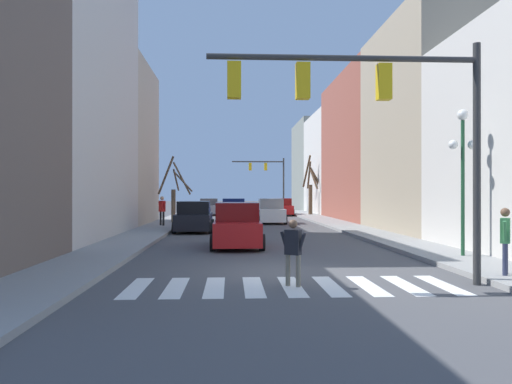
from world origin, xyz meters
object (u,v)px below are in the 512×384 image
object	(u,v)px
car_parked_left_mid	(209,207)
street_tree_right_far	(174,194)
car_parked_left_far	(237,227)
pedestrian_on_left_sidewalk	(162,208)
car_parked_right_far	(194,218)
street_lamp_right_corner	(463,153)
pedestrian_near_right_corner	(293,247)
car_parked_right_near	(233,210)
car_driving_toward_lane	(271,212)
pedestrian_waiting_at_curb	(505,235)
car_parked_left_near	(282,207)
traffic_signal_far	(269,173)
street_tree_left_far	(311,187)
traffic_signal_near	(375,105)

from	to	relation	value
car_parked_left_mid	street_tree_right_far	world-z (taller)	street_tree_right_far
car_parked_left_far	pedestrian_on_left_sidewalk	xyz separation A→B (m)	(-4.55, 11.44, 0.40)
car_parked_right_far	street_lamp_right_corner	bearing A→B (deg)	-142.13
pedestrian_near_right_corner	car_parked_left_far	bearing A→B (deg)	-48.59
car_parked_left_mid	pedestrian_on_left_sidewalk	xyz separation A→B (m)	(-2.19, -17.58, 0.46)
car_parked_right_near	car_driving_toward_lane	size ratio (longest dim) A/B	1.09
street_lamp_right_corner	pedestrian_waiting_at_curb	bearing A→B (deg)	-100.79
car_parked_left_far	car_driving_toward_lane	world-z (taller)	car_parked_left_far
car_parked_right_far	pedestrian_near_right_corner	world-z (taller)	car_parked_right_far
street_lamp_right_corner	car_parked_left_near	world-z (taller)	street_lamp_right_corner
car_parked_left_near	pedestrian_waiting_at_curb	size ratio (longest dim) A/B	2.80
car_parked_right_near	car_parked_left_mid	bearing A→B (deg)	-164.40
car_parked_left_near	car_driving_toward_lane	world-z (taller)	car_driving_toward_lane
traffic_signal_far	car_parked_left_far	distance (m)	35.07
car_parked_right_far	street_tree_left_far	world-z (taller)	street_tree_left_far
car_parked_right_near	street_tree_right_far	world-z (taller)	street_tree_right_far
traffic_signal_near	car_parked_left_far	bearing A→B (deg)	110.26
pedestrian_near_right_corner	pedestrian_waiting_at_curb	bearing A→B (deg)	-141.58
pedestrian_near_right_corner	car_parked_left_mid	bearing A→B (deg)	-51.24
pedestrian_near_right_corner	street_tree_left_far	size ratio (longest dim) A/B	0.28
car_parked_right_far	car_parked_left_near	distance (m)	21.08
traffic_signal_far	pedestrian_on_left_sidewalk	xyz separation A→B (m)	(-8.51, -23.23, -3.10)
car_parked_left_near	car_driving_toward_lane	bearing A→B (deg)	170.41
street_lamp_right_corner	pedestrian_waiting_at_curb	distance (m)	4.51
street_lamp_right_corner	car_parked_left_mid	world-z (taller)	street_lamp_right_corner
car_parked_left_far	street_tree_left_far	distance (m)	28.20
traffic_signal_near	car_driving_toward_lane	size ratio (longest dim) A/B	1.49
traffic_signal_far	street_tree_left_far	world-z (taller)	traffic_signal_far
car_parked_left_near	car_driving_toward_lane	xyz separation A→B (m)	(-2.08, -12.28, 0.05)
car_parked_left_near	car_parked_left_far	bearing A→B (deg)	170.46
car_parked_left_mid	street_tree_right_far	xyz separation A→B (m)	(-1.88, -13.97, 1.36)
street_tree_left_far	street_tree_right_far	world-z (taller)	street_tree_left_far
street_lamp_right_corner	car_driving_toward_lane	distance (m)	20.65
car_parked_left_far	street_tree_right_far	world-z (taller)	street_tree_right_far
car_parked_left_mid	pedestrian_waiting_at_curb	size ratio (longest dim) A/B	2.57
street_lamp_right_corner	car_parked_left_near	distance (m)	32.44
car_parked_left_near	street_tree_left_far	size ratio (longest dim) A/B	0.82
car_driving_toward_lane	car_parked_left_mid	bearing A→B (deg)	20.58
traffic_signal_near	pedestrian_near_right_corner	distance (m)	3.86
traffic_signal_far	pedestrian_near_right_corner	xyz separation A→B (m)	(-2.76, -43.13, -3.40)
car_parked_left_near	street_tree_left_far	xyz separation A→B (m)	(2.67, -0.86, 1.94)
street_lamp_right_corner	pedestrian_near_right_corner	distance (m)	7.86
car_parked_left_far	car_parked_right_far	bearing A→B (deg)	-164.18
car_parked_right_far	street_tree_right_far	size ratio (longest dim) A/B	0.95
pedestrian_waiting_at_curb	car_driving_toward_lane	bearing A→B (deg)	-138.62
street_lamp_right_corner	traffic_signal_far	bearing A→B (deg)	94.89
traffic_signal_far	car_parked_right_near	size ratio (longest dim) A/B	1.27
car_parked_left_near	pedestrian_near_right_corner	distance (m)	36.64
street_lamp_right_corner	car_parked_right_far	bearing A→B (deg)	127.87
car_parked_left_far	car_driving_toward_lane	xyz separation A→B (m)	(2.63, 15.73, -0.01)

